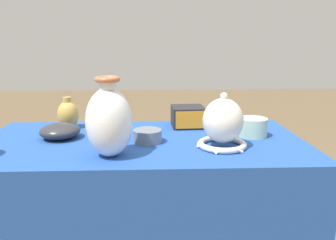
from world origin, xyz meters
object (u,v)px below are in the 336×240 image
object	(u,v)px
vase_tall_bulbous	(109,121)
pot_squat_celadon	(253,127)
bowl_shallow_charcoal	(60,131)
mosaic_tile_box	(188,117)
jar_round_ochre	(68,114)
vase_dome_bell	(223,125)
pot_squat_slate	(147,136)

from	to	relation	value
vase_tall_bulbous	pot_squat_celadon	size ratio (longest dim) A/B	2.27
bowl_shallow_charcoal	pot_squat_celadon	bearing A→B (deg)	0.15
mosaic_tile_box	jar_round_ochre	distance (m)	0.53
vase_tall_bulbous	vase_dome_bell	xyz separation A→B (m)	(0.39, 0.08, -0.04)
pot_squat_slate	bowl_shallow_charcoal	xyz separation A→B (m)	(-0.35, 0.07, 0.01)
vase_tall_bulbous	bowl_shallow_charcoal	xyz separation A→B (m)	(-0.23, 0.22, -0.09)
pot_squat_slate	jar_round_ochre	world-z (taller)	jar_round_ochre
pot_squat_slate	jar_round_ochre	xyz separation A→B (m)	(-0.36, 0.23, 0.04)
pot_squat_slate	vase_dome_bell	bearing A→B (deg)	-14.40
vase_dome_bell	vase_tall_bulbous	bearing A→B (deg)	-168.60
pot_squat_celadon	bowl_shallow_charcoal	distance (m)	0.77
vase_tall_bulbous	bowl_shallow_charcoal	world-z (taller)	vase_tall_bulbous
pot_squat_celadon	vase_tall_bulbous	bearing A→B (deg)	-158.18
mosaic_tile_box	bowl_shallow_charcoal	world-z (taller)	mosaic_tile_box
pot_squat_slate	vase_tall_bulbous	bearing A→B (deg)	-129.09
vase_tall_bulbous	pot_squat_celadon	distance (m)	0.60
vase_tall_bulbous	vase_dome_bell	bearing A→B (deg)	11.40
vase_dome_bell	pot_squat_slate	size ratio (longest dim) A/B	1.84
pot_squat_celadon	jar_round_ochre	world-z (taller)	jar_round_ochre
vase_tall_bulbous	jar_round_ochre	xyz separation A→B (m)	(-0.23, 0.38, -0.06)
pot_squat_celadon	bowl_shallow_charcoal	xyz separation A→B (m)	(-0.77, -0.00, -0.01)
vase_dome_bell	pot_squat_slate	xyz separation A→B (m)	(-0.27, 0.07, -0.06)
pot_squat_slate	jar_round_ochre	distance (m)	0.42
jar_round_ochre	vase_tall_bulbous	bearing A→B (deg)	-58.40
vase_dome_bell	mosaic_tile_box	bearing A→B (deg)	107.16
pot_squat_celadon	mosaic_tile_box	bearing A→B (deg)	145.80
mosaic_tile_box	jar_round_ochre	bearing A→B (deg)	177.97
vase_dome_bell	jar_round_ochre	size ratio (longest dim) A/B	1.45
vase_dome_bell	jar_round_ochre	distance (m)	0.70
vase_tall_bulbous	mosaic_tile_box	world-z (taller)	vase_tall_bulbous
vase_dome_bell	pot_squat_celadon	world-z (taller)	vase_dome_bell
vase_dome_bell	pot_squat_slate	bearing A→B (deg)	165.60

